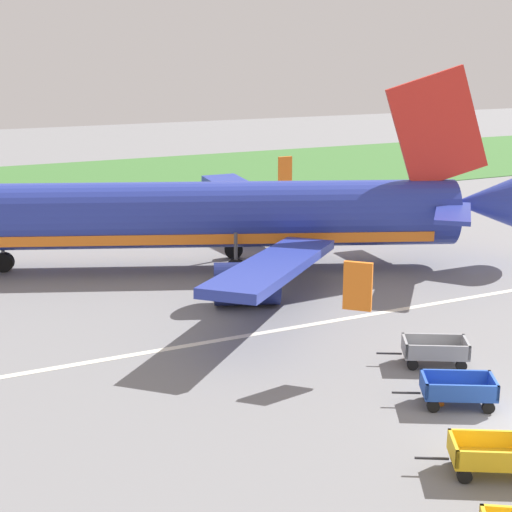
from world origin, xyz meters
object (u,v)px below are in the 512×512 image
Objects in this scene: traffic_cone_near_plane at (438,396)px; traffic_cone_mid_apron at (414,350)px; baggage_cart_far_end at (435,351)px; baggage_cart_fourth_in_row at (458,390)px; baggage_cart_third_in_row at (494,455)px; airplane at (208,216)px.

traffic_cone_mid_apron is at bearing 64.50° from traffic_cone_near_plane.
baggage_cart_far_end is 5.28× the size of traffic_cone_mid_apron.
baggage_cart_fourth_in_row is at bearing -36.50° from traffic_cone_near_plane.
baggage_cart_third_in_row is 1.00× the size of baggage_cart_fourth_in_row.
traffic_cone_mid_apron is (3.35, 8.31, -0.27)m from baggage_cart_third_in_row.
airplane is 16.29m from traffic_cone_mid_apron.
traffic_cone_mid_apron is (2.54, -15.85, -2.73)m from airplane.
traffic_cone_near_plane is 4.28m from traffic_cone_mid_apron.
baggage_cart_fourth_in_row is (2.04, 4.05, 0.00)m from baggage_cart_third_in_row.
baggage_cart_fourth_in_row reaches higher than traffic_cone_mid_apron.
airplane is at bearing 92.02° from traffic_cone_near_plane.
baggage_cart_far_end is (3.60, 7.32, 0.00)m from baggage_cart_third_in_row.
airplane is at bearing 99.40° from baggage_cart_far_end.
baggage_cart_third_in_row is at bearing -91.92° from airplane.
baggage_cart_fourth_in_row is 1.00× the size of baggage_cart_far_end.
baggage_cart_far_end is 5.48× the size of traffic_cone_near_plane.
baggage_cart_far_end is at bearing -75.82° from traffic_cone_mid_apron.
traffic_cone_mid_apron is (1.32, 4.26, -0.27)m from baggage_cart_fourth_in_row.
airplane is at bearing 93.48° from baggage_cart_fourth_in_row.
traffic_cone_mid_apron is (-0.25, 0.98, -0.27)m from baggage_cart_far_end.
baggage_cart_third_in_row is 8.16m from baggage_cart_far_end.
baggage_cart_far_end is at bearing 63.83° from baggage_cart_third_in_row.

